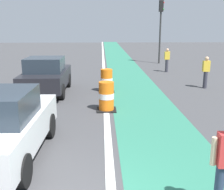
{
  "coord_description": "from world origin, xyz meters",
  "views": [
    {
      "loc": [
        0.74,
        -3.87,
        3.1
      ],
      "look_at": [
        1.04,
        4.14,
        1.1
      ],
      "focal_mm": 44.7,
      "sensor_mm": 36.0,
      "label": 1
    }
  ],
  "objects": [
    {
      "name": "pedestrian_crossing",
      "position": [
        5.99,
        9.84,
        0.86
      ],
      "size": [
        0.34,
        0.2,
        1.61
      ],
      "color": "#33333D",
      "rests_on": "ground"
    },
    {
      "name": "parked_sedan_nearest",
      "position": [
        -1.64,
        2.36,
        0.83
      ],
      "size": [
        2.01,
        4.15,
        1.7
      ],
      "color": "silver",
      "rests_on": "ground"
    },
    {
      "name": "bike_lane_strip",
      "position": [
        2.4,
        12.0,
        0.0
      ],
      "size": [
        2.5,
        80.0,
        0.01
      ],
      "primitive_type": "cube",
      "color": "#2D755B",
      "rests_on": "ground"
    },
    {
      "name": "pedestrian_waiting",
      "position": [
        5.2,
        15.02,
        0.86
      ],
      "size": [
        0.34,
        0.2,
        1.61
      ],
      "color": "#33333D",
      "rests_on": "ground"
    },
    {
      "name": "parked_sedan_second",
      "position": [
        -1.85,
        9.07,
        0.83
      ],
      "size": [
        1.93,
        4.11,
        1.7
      ],
      "color": "black",
      "rests_on": "ground"
    },
    {
      "name": "traffic_light_corner",
      "position": [
        5.61,
        19.56,
        3.5
      ],
      "size": [
        0.41,
        0.32,
        5.1
      ],
      "color": "#2D2D2D",
      "rests_on": "ground"
    },
    {
      "name": "lane_divider_stripe",
      "position": [
        0.9,
        12.0,
        0.01
      ],
      "size": [
        0.2,
        80.0,
        0.01
      ],
      "primitive_type": "cube",
      "color": "silver",
      "rests_on": "ground"
    },
    {
      "name": "traffic_barrel_front",
      "position": [
        0.91,
        6.18,
        0.53
      ],
      "size": [
        0.73,
        0.73,
        1.09
      ],
      "color": "orange",
      "rests_on": "ground"
    },
    {
      "name": "traffic_barrel_mid",
      "position": [
        0.97,
        9.26,
        0.53
      ],
      "size": [
        0.73,
        0.73,
        1.09
      ],
      "color": "orange",
      "rests_on": "ground"
    }
  ]
}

